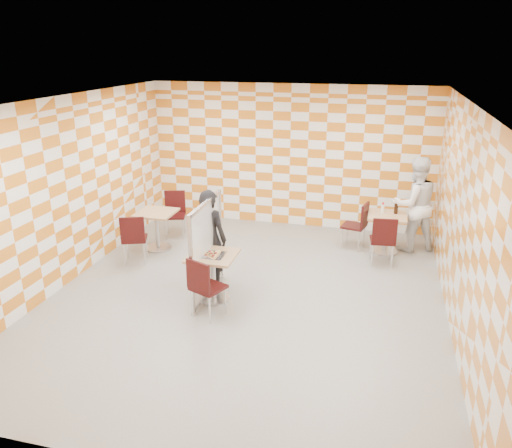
{
  "coord_description": "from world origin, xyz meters",
  "views": [
    {
      "loc": [
        1.87,
        -6.74,
        3.73
      ],
      "look_at": [
        0.1,
        0.2,
        1.15
      ],
      "focal_mm": 35.0,
      "sensor_mm": 36.0,
      "label": 1
    }
  ],
  "objects": [
    {
      "name": "pizza_on_foil",
      "position": [
        -0.47,
        -0.22,
        0.77
      ],
      "size": [
        0.4,
        0.4,
        0.04
      ],
      "color": "silver",
      "rests_on": "main_table"
    },
    {
      "name": "man_white",
      "position": [
        2.55,
        2.65,
        0.91
      ],
      "size": [
        1.08,
        0.98,
        1.82
      ],
      "primitive_type": "imported",
      "rotation": [
        0.0,
        0.0,
        3.55
      ],
      "color": "white",
      "rests_on": "ground"
    },
    {
      "name": "partition",
      "position": [
        -0.6,
        -0.1,
        0.79
      ],
      "size": [
        0.08,
        1.38,
        1.55
      ],
      "color": "white",
      "rests_on": "ground"
    },
    {
      "name": "chair_empty_far",
      "position": [
        -2.14,
        2.24,
        0.54
      ],
      "size": [
        0.53,
        0.53,
        0.92
      ],
      "color": "black",
      "rests_on": "ground"
    },
    {
      "name": "chair_second_side",
      "position": [
        1.56,
        2.42,
        0.54
      ],
      "size": [
        0.51,
        0.51,
        0.92
      ],
      "color": "black",
      "rests_on": "ground"
    },
    {
      "name": "second_table",
      "position": [
        2.07,
        2.39,
        0.51
      ],
      "size": [
        0.7,
        0.7,
        0.75
      ],
      "color": "tan",
      "rests_on": "ground"
    },
    {
      "name": "man_dark",
      "position": [
        -0.68,
        0.26,
        0.81
      ],
      "size": [
        0.65,
        0.48,
        1.63
      ],
      "primitive_type": "imported",
      "rotation": [
        0.0,
        0.0,
        2.98
      ],
      "color": "black",
      "rests_on": "ground"
    },
    {
      "name": "room_shell",
      "position": [
        0.0,
        0.54,
        1.5
      ],
      "size": [
        7.0,
        7.0,
        7.0
      ],
      "color": "gray",
      "rests_on": "ground"
    },
    {
      "name": "main_table",
      "position": [
        -0.47,
        -0.21,
        0.51
      ],
      "size": [
        0.7,
        0.7,
        0.75
      ],
      "color": "tan",
      "rests_on": "ground"
    },
    {
      "name": "sport_bottle",
      "position": [
        1.98,
        2.48,
        0.84
      ],
      "size": [
        0.06,
        0.06,
        0.2
      ],
      "color": "white",
      "rests_on": "second_table"
    },
    {
      "name": "chair_empty_near",
      "position": [
        -2.27,
        0.7,
        0.54
      ],
      "size": [
        0.55,
        0.55,
        0.92
      ],
      "color": "black",
      "rests_on": "ground"
    },
    {
      "name": "chair_main_front",
      "position": [
        -0.41,
        -0.78,
        0.54
      ],
      "size": [
        0.55,
        0.56,
        0.92
      ],
      "color": "black",
      "rests_on": "ground"
    },
    {
      "name": "soda_bottle",
      "position": [
        2.22,
        2.48,
        0.85
      ],
      "size": [
        0.07,
        0.07,
        0.23
      ],
      "color": "black",
      "rests_on": "second_table"
    },
    {
      "name": "empty_table",
      "position": [
        -2.18,
        1.47,
        0.51
      ],
      "size": [
        0.7,
        0.7,
        0.75
      ],
      "color": "tan",
      "rests_on": "ground"
    },
    {
      "name": "chair_second_front",
      "position": [
        2.02,
        1.71,
        0.54
      ],
      "size": [
        0.47,
        0.47,
        0.92
      ],
      "color": "black",
      "rests_on": "ground"
    }
  ]
}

